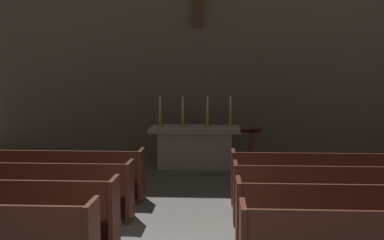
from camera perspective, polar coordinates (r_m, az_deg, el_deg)
pew_left_row_3 at (r=8.25m, az=-20.40°, el=-7.76°), size 3.79×0.50×0.95m
pew_left_row_4 at (r=9.27m, az=-17.59°, el=-6.15°), size 3.79×0.50×0.95m
pew_right_row_2 at (r=6.83m, az=21.66°, el=-10.67°), size 3.79×0.50×0.95m
pew_right_row_3 at (r=7.88m, az=19.01°, el=-8.35°), size 3.79×0.50×0.95m
pew_right_row_4 at (r=8.94m, az=17.02°, el=-6.58°), size 3.79×0.50×0.95m
altar at (r=11.70m, az=0.36°, el=-3.09°), size 2.20×0.90×1.01m
candlestick_outer_left at (r=11.68m, az=-3.80°, el=0.41°), size 0.16×0.16×0.73m
candlestick_inner_left at (r=11.63m, az=-1.11°, el=0.40°), size 0.16×0.16×0.73m
candlestick_inner_right at (r=11.60m, az=1.85°, el=0.38°), size 0.16×0.16×0.73m
candlestick_outer_right at (r=11.60m, az=4.56°, el=0.37°), size 0.16×0.16×0.73m
apse_with_cross at (r=13.31m, az=0.73°, el=12.93°), size 12.52×0.46×7.97m
lectern at (r=10.53m, az=6.93°, el=-4.08°), size 0.44×0.36×1.15m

